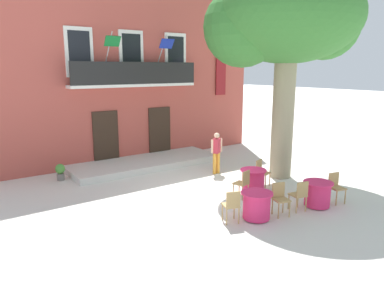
% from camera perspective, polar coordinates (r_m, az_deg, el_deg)
% --- Properties ---
extents(ground_plane, '(120.00, 120.00, 0.00)m').
position_cam_1_polar(ground_plane, '(12.05, 1.25, -7.54)').
color(ground_plane, silver).
extents(building_facade, '(13.00, 5.09, 7.50)m').
position_cam_1_polar(building_facade, '(17.50, -12.49, 10.78)').
color(building_facade, '#B24C42').
rests_on(building_facade, ground).
extents(entrance_step_platform, '(6.35, 2.22, 0.25)m').
position_cam_1_polar(entrance_step_platform, '(15.20, -7.36, -3.00)').
color(entrance_step_platform, silver).
rests_on(entrance_step_platform, ground).
extents(plane_tree, '(5.58, 4.90, 7.46)m').
position_cam_1_polar(plane_tree, '(13.52, 14.73, 18.48)').
color(plane_tree, gray).
rests_on(plane_tree, ground).
extents(cafe_table_near_tree, '(0.86, 0.86, 0.76)m').
position_cam_1_polar(cafe_table_near_tree, '(11.27, 19.46, -7.53)').
color(cafe_table_near_tree, '#E52D66').
rests_on(cafe_table_near_tree, ground).
extents(cafe_chair_near_tree_0, '(0.47, 0.47, 0.91)m').
position_cam_1_polar(cafe_chair_near_tree_0, '(10.69, 16.85, -7.64)').
color(cafe_chair_near_tree_0, tan).
rests_on(cafe_chair_near_tree_0, ground).
extents(cafe_chair_near_tree_1, '(0.48, 0.48, 0.91)m').
position_cam_1_polar(cafe_chair_near_tree_1, '(11.78, 22.02, -6.19)').
color(cafe_chair_near_tree_1, tan).
rests_on(cafe_chair_near_tree_1, ground).
extents(cafe_table_middle, '(0.86, 0.86, 0.76)m').
position_cam_1_polar(cafe_table_middle, '(9.94, 10.31, -9.64)').
color(cafe_table_middle, '#E52D66').
rests_on(cafe_table_middle, ground).
extents(cafe_chair_middle_0, '(0.51, 0.51, 0.91)m').
position_cam_1_polar(cafe_chair_middle_0, '(10.30, 13.91, -8.21)').
color(cafe_chair_middle_0, tan).
rests_on(cafe_chair_middle_0, ground).
extents(cafe_chair_middle_1, '(0.51, 0.51, 0.91)m').
position_cam_1_polar(cafe_chair_middle_1, '(9.55, 6.38, -9.56)').
color(cafe_chair_middle_1, tan).
rests_on(cafe_chair_middle_1, ground).
extents(cafe_table_front, '(0.86, 0.86, 0.76)m').
position_cam_1_polar(cafe_table_front, '(12.06, 9.76, -5.74)').
color(cafe_table_front, '#E52D66').
rests_on(cafe_table_front, ground).
extents(cafe_chair_front_0, '(0.49, 0.49, 0.91)m').
position_cam_1_polar(cafe_chair_front_0, '(11.36, 8.17, -6.06)').
color(cafe_chair_front_0, tan).
rests_on(cafe_chair_front_0, ground).
extents(cafe_chair_front_1, '(0.50, 0.50, 0.91)m').
position_cam_1_polar(cafe_chair_front_1, '(12.69, 11.07, -4.24)').
color(cafe_chair_front_1, tan).
rests_on(cafe_chair_front_1, ground).
extents(ground_planter_left, '(0.34, 0.34, 0.62)m').
position_cam_1_polar(ground_planter_left, '(13.93, -20.35, -4.10)').
color(ground_planter_left, slate).
rests_on(ground_planter_left, ground).
extents(pedestrian_near_entrance, '(0.53, 0.36, 1.62)m').
position_cam_1_polar(pedestrian_near_entrance, '(13.81, 3.95, -1.08)').
color(pedestrian_near_entrance, gold).
rests_on(pedestrian_near_entrance, ground).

